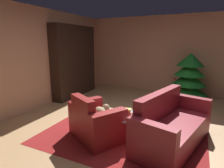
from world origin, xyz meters
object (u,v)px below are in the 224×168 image
at_px(bookshelf_unit, 77,62).
at_px(book_stack_on_table, 126,112).
at_px(couch_red, 171,127).
at_px(coffee_table, 126,117).
at_px(bottle_on_table, 136,108).
at_px(armchair_red, 95,122).
at_px(decorated_tree, 189,76).

height_order(bookshelf_unit, book_stack_on_table, bookshelf_unit).
xyz_separation_m(couch_red, book_stack_on_table, (-0.78, -0.15, 0.19)).
bearing_deg(couch_red, coffee_table, -172.35).
relative_size(coffee_table, bottle_on_table, 2.30).
distance_m(armchair_red, book_stack_on_table, 0.57).
relative_size(armchair_red, bottle_on_table, 4.13).
bearing_deg(bottle_on_table, decorated_tree, 75.73).
bearing_deg(book_stack_on_table, decorated_tree, 73.60).
xyz_separation_m(armchair_red, couch_red, (1.26, 0.39, 0.00)).
height_order(bookshelf_unit, decorated_tree, bookshelf_unit).
xyz_separation_m(bookshelf_unit, coffee_table, (2.46, -2.01, -0.68)).
distance_m(bookshelf_unit, armchair_red, 3.12).
distance_m(armchair_red, couch_red, 1.32).
bearing_deg(decorated_tree, armchair_red, -112.98).
height_order(armchair_red, coffee_table, armchair_red).
bearing_deg(book_stack_on_table, armchair_red, -153.77).
xyz_separation_m(bookshelf_unit, couch_red, (3.24, -1.91, -0.76)).
distance_m(armchair_red, bottle_on_table, 0.78).
height_order(coffee_table, decorated_tree, decorated_tree).
relative_size(book_stack_on_table, bottle_on_table, 0.80).
xyz_separation_m(armchair_red, book_stack_on_table, (0.48, 0.24, 0.19)).
bearing_deg(coffee_table, bottle_on_table, 32.62).
relative_size(book_stack_on_table, decorated_tree, 0.16).
relative_size(couch_red, bottle_on_table, 6.61).
height_order(couch_red, coffee_table, couch_red).
bearing_deg(bottle_on_table, coffee_table, -147.38).
bearing_deg(bottle_on_table, armchair_red, -149.30).
relative_size(bookshelf_unit, couch_red, 1.17).
distance_m(bookshelf_unit, decorated_tree, 3.47).
height_order(coffee_table, bottle_on_table, bottle_on_table).
distance_m(armchair_red, decorated_tree, 3.49).
xyz_separation_m(bookshelf_unit, book_stack_on_table, (2.46, -2.05, -0.57)).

